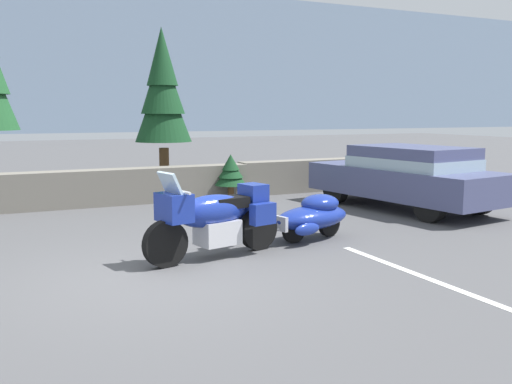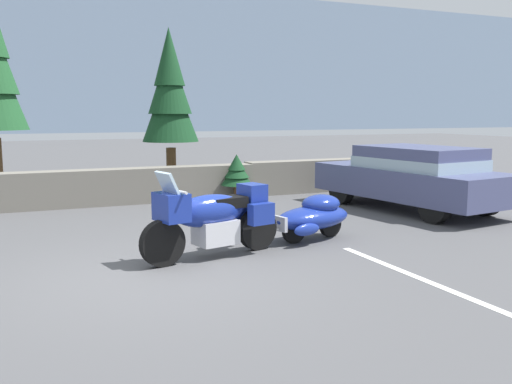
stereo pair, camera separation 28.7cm
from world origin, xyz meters
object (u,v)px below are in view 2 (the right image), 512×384
at_px(car_shaped_trailer, 313,216).
at_px(touring_motorcycle, 212,216).
at_px(sedan_at_right_edge, 412,175).
at_px(pine_tree_secondary, 170,91).

bearing_deg(car_shaped_trailer, touring_motorcycle, -166.99).
bearing_deg(touring_motorcycle, car_shaped_trailer, 13.01).
xyz_separation_m(touring_motorcycle, car_shaped_trailer, (1.95, 0.45, -0.21)).
relative_size(touring_motorcycle, sedan_at_right_edge, 0.48).
bearing_deg(sedan_at_right_edge, car_shaped_trailer, -153.32).
height_order(touring_motorcycle, sedan_at_right_edge, sedan_at_right_edge).
height_order(touring_motorcycle, car_shaped_trailer, touring_motorcycle).
bearing_deg(car_shaped_trailer, pine_tree_secondary, 97.74).
bearing_deg(sedan_at_right_edge, pine_tree_secondary, 134.37).
distance_m(touring_motorcycle, pine_tree_secondary, 6.96).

